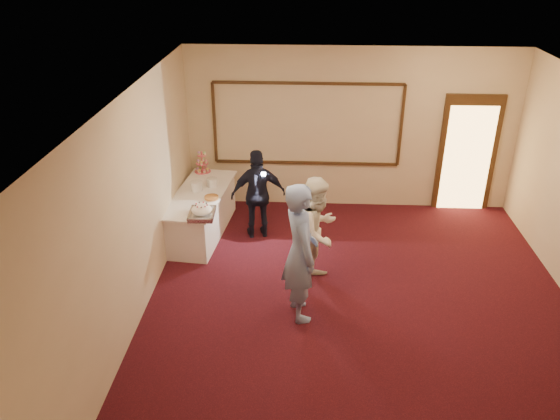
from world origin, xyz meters
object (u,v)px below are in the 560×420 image
object	(u,v)px
guest	(258,194)
woman	(317,231)
buffet_table	(201,213)
man	(300,252)
plate_stack_b	(212,182)
cupcake_stand	(202,164)
plate_stack_a	(197,186)
tart	(211,198)
pavlova_tray	(202,211)

from	to	relation	value
guest	woman	bearing A→B (deg)	114.40
buffet_table	man	distance (m)	2.87
man	plate_stack_b	bearing A→B (deg)	15.96
cupcake_stand	guest	size ratio (longest dim) A/B	0.28
plate_stack_b	man	distance (m)	2.94
woman	guest	bearing A→B (deg)	70.97
man	plate_stack_a	bearing A→B (deg)	21.81
guest	cupcake_stand	bearing A→B (deg)	-52.98
tart	guest	xyz separation A→B (m)	(0.76, 0.21, -0.01)
plate_stack_b	man	world-z (taller)	man
pavlova_tray	plate_stack_a	world-z (taller)	pavlova_tray
buffet_table	plate_stack_a	bearing A→B (deg)	125.15
tart	man	size ratio (longest dim) A/B	0.14
plate_stack_a	man	xyz separation A→B (m)	(1.81, -2.29, 0.12)
tart	woman	size ratio (longest dim) A/B	0.16
woman	man	bearing A→B (deg)	-161.25
plate_stack_b	man	bearing A→B (deg)	-57.57
buffet_table	plate_stack_b	size ratio (longest dim) A/B	11.87
tart	man	world-z (taller)	man
plate_stack_b	tart	xyz separation A→B (m)	(0.07, -0.52, -0.05)
buffet_table	plate_stack_a	xyz separation A→B (m)	(-0.07, 0.09, 0.47)
tart	man	bearing A→B (deg)	-52.51
plate_stack_a	plate_stack_b	size ratio (longest dim) A/B	1.11
tart	guest	distance (m)	0.78
buffet_table	cupcake_stand	distance (m)	1.08
man	cupcake_stand	bearing A→B (deg)	14.23
pavlova_tray	woman	bearing A→B (deg)	-16.03
pavlova_tray	woman	world-z (taller)	woman
plate_stack_b	man	xyz separation A→B (m)	(1.57, -2.48, 0.13)
buffet_table	plate_stack_b	distance (m)	0.56
plate_stack_b	woman	xyz separation A→B (m)	(1.81, -1.64, -0.01)
cupcake_stand	tart	distance (m)	1.23
cupcake_stand	pavlova_tray	bearing A→B (deg)	-80.14
cupcake_stand	plate_stack_a	size ratio (longest dim) A/B	2.15
man	buffet_table	bearing A→B (deg)	21.93
pavlova_tray	plate_stack_b	size ratio (longest dim) A/B	3.04
pavlova_tray	man	world-z (taller)	man
plate_stack_a	guest	bearing A→B (deg)	-6.94
cupcake_stand	man	xyz separation A→B (m)	(1.86, -3.13, 0.05)
cupcake_stand	tart	xyz separation A→B (m)	(0.36, -1.17, -0.13)
woman	buffet_table	bearing A→B (deg)	89.94
pavlova_tray	guest	size ratio (longest dim) A/B	0.36
buffet_table	tart	xyz separation A→B (m)	(0.24, -0.24, 0.41)
pavlova_tray	cupcake_stand	world-z (taller)	cupcake_stand
man	tart	bearing A→B (deg)	21.01
pavlova_tray	man	size ratio (longest dim) A/B	0.29
pavlova_tray	woman	distance (m)	1.86
buffet_table	pavlova_tray	xyz separation A→B (m)	(0.19, -0.85, 0.47)
plate_stack_b	pavlova_tray	bearing A→B (deg)	-88.73
pavlova_tray	tart	size ratio (longest dim) A/B	2.06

